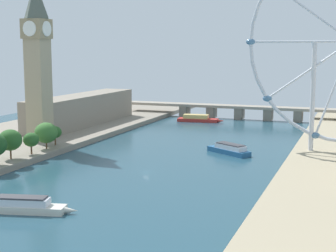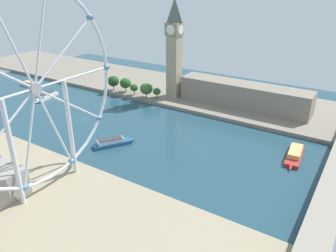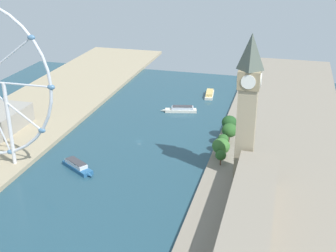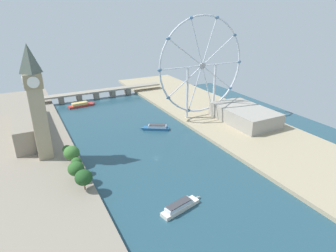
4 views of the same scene
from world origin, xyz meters
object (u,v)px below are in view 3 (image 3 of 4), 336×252
parliament_block (249,221)px  tour_boat_0 (210,94)px  tour_boat_2 (181,109)px  tour_boat_3 (78,166)px  clock_tower (248,105)px

parliament_block → tour_boat_0: bearing=-74.9°
tour_boat_2 → tour_boat_3: size_ratio=1.12×
parliament_block → tour_boat_3: parliament_block is taller
tour_boat_3 → parliament_block: bearing=8.5°
clock_tower → tour_boat_3: 115.00m
tour_boat_0 → clock_tower: bearing=-168.2°
parliament_block → tour_boat_3: bearing=-23.4°
tour_boat_2 → tour_boat_0: bearing=-122.4°
tour_boat_3 → tour_boat_0: bearing=103.2°
tour_boat_2 → clock_tower: bearing=108.5°
tour_boat_0 → tour_boat_3: size_ratio=1.07×
tour_boat_0 → tour_boat_3: bearing=155.3°
clock_tower → tour_boat_2: size_ratio=2.80×
tour_boat_0 → tour_boat_2: (16.19, 47.30, 0.16)m
clock_tower → tour_boat_3: clock_tower is taller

